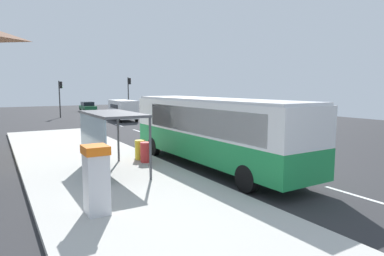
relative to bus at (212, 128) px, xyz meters
name	(u,v)px	position (x,y,z in m)	size (l,w,h in m)	color
ground_plane	(135,131)	(1.71, 14.15, -1.86)	(56.00, 92.00, 0.04)	#2D2D30
sidewalk_platform	(98,168)	(-4.69, 2.15, -1.75)	(6.20, 30.00, 0.18)	beige
lane_stripe_seg_0	(353,195)	(1.96, -5.85, -1.84)	(0.16, 2.20, 0.01)	silver
lane_stripe_seg_1	(256,166)	(1.96, -0.85, -1.84)	(0.16, 2.20, 0.01)	silver
lane_stripe_seg_2	(200,149)	(1.96, 4.15, -1.84)	(0.16, 2.20, 0.01)	silver
lane_stripe_seg_3	(163,139)	(1.96, 9.15, -1.84)	(0.16, 2.20, 0.01)	silver
lane_stripe_seg_4	(138,131)	(1.96, 14.15, -1.84)	(0.16, 2.20, 0.01)	silver
lane_stripe_seg_5	(119,125)	(1.96, 19.15, -1.84)	(0.16, 2.20, 0.01)	silver
lane_stripe_seg_6	(104,121)	(1.96, 24.15, -1.84)	(0.16, 2.20, 0.01)	silver
lane_stripe_seg_7	(93,118)	(1.96, 29.15, -1.84)	(0.16, 2.20, 0.01)	silver
bus	(212,128)	(0.00, 0.00, 0.00)	(2.71, 11.05, 3.21)	#1E8C47
white_van	(123,109)	(3.91, 23.53, -0.50)	(2.25, 5.29, 2.30)	white
sedan_near	(88,107)	(4.01, 40.14, -1.05)	(1.92, 4.44, 1.52)	#195933
ticket_machine	(96,179)	(-6.24, -3.49, -0.67)	(0.66, 0.76, 1.94)	silver
recycling_bin_red	(146,152)	(-2.49, 1.90, -1.19)	(0.52, 0.52, 0.95)	red
recycling_bin_yellow	(140,150)	(-2.49, 2.60, -1.19)	(0.52, 0.52, 0.95)	yellow
traffic_light_near_side	(129,90)	(7.21, 30.44, 1.52)	(0.49, 0.28, 5.07)	#2D2D2D
traffic_light_far_side	(60,93)	(-1.38, 31.24, 1.20)	(0.49, 0.28, 4.53)	#2D2D2D
bus_shelter	(105,127)	(-4.70, 0.85, 0.25)	(1.80, 4.00, 2.50)	#4C4C51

